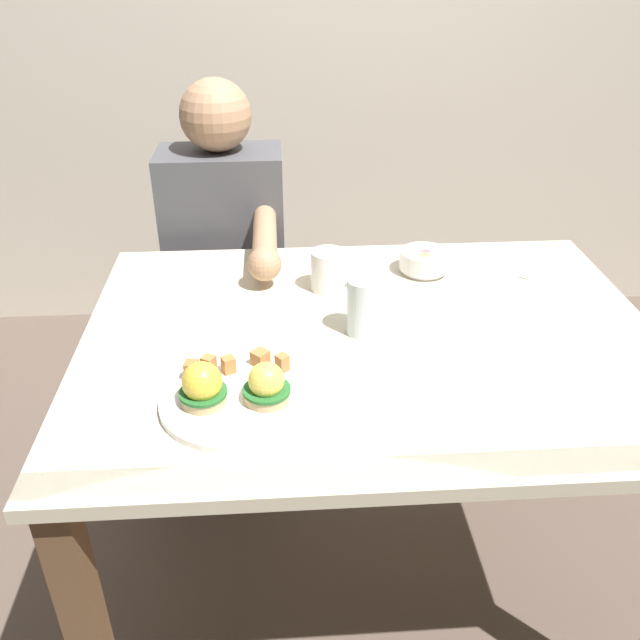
{
  "coord_description": "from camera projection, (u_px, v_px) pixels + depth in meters",
  "views": [
    {
      "loc": [
        -0.19,
        -1.18,
        1.47
      ],
      "look_at": [
        -0.11,
        0.0,
        0.78
      ],
      "focal_mm": 37.85,
      "sensor_mm": 36.0,
      "label": 1
    }
  ],
  "objects": [
    {
      "name": "ground_plane",
      "position": [
        361.0,
        574.0,
        1.77
      ],
      "size": [
        6.0,
        6.0,
        0.0
      ],
      "primitive_type": "plane",
      "color": "brown"
    },
    {
      "name": "dining_table",
      "position": [
        370.0,
        377.0,
        1.45
      ],
      "size": [
        1.2,
        0.9,
        0.74
      ],
      "color": "beige",
      "rests_on": "ground_plane"
    },
    {
      "name": "eggs_benedict_plate",
      "position": [
        234.0,
        392.0,
        1.18
      ],
      "size": [
        0.27,
        0.27,
        0.09
      ],
      "color": "white",
      "rests_on": "dining_table"
    },
    {
      "name": "fruit_bowl",
      "position": [
        424.0,
        261.0,
        1.64
      ],
      "size": [
        0.12,
        0.12,
        0.06
      ],
      "color": "white",
      "rests_on": "dining_table"
    },
    {
      "name": "coffee_mug",
      "position": [
        329.0,
        269.0,
        1.55
      ],
      "size": [
        0.11,
        0.08,
        0.09
      ],
      "color": "white",
      "rests_on": "dining_table"
    },
    {
      "name": "fork",
      "position": [
        532.0,
        268.0,
        1.66
      ],
      "size": [
        0.11,
        0.13,
        0.0
      ],
      "color": "silver",
      "rests_on": "dining_table"
    },
    {
      "name": "water_glass_near",
      "position": [
        363.0,
        309.0,
        1.38
      ],
      "size": [
        0.07,
        0.07,
        0.12
      ],
      "color": "silver",
      "rests_on": "dining_table"
    },
    {
      "name": "diner_person",
      "position": [
        227.0,
        257.0,
        1.94
      ],
      "size": [
        0.34,
        0.54,
        1.14
      ],
      "color": "#33333D",
      "rests_on": "ground_plane"
    }
  ]
}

